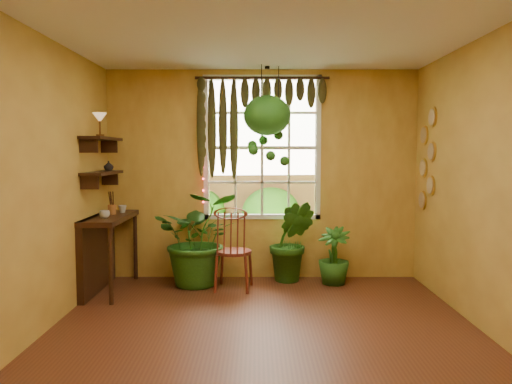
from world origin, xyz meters
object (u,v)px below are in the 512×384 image
(hanging_basket, at_px, (267,123))
(windsor_chair, at_px, (233,262))
(counter_ledge, at_px, (101,245))
(potted_plant_mid, at_px, (292,241))
(potted_plant_left, at_px, (199,238))

(hanging_basket, bearing_deg, windsor_chair, -138.50)
(counter_ledge, xyz_separation_m, windsor_chair, (1.56, 0.04, -0.22))
(counter_ledge, bearing_deg, potted_plant_mid, 10.70)
(windsor_chair, distance_m, potted_plant_left, 0.54)
(counter_ledge, bearing_deg, potted_plant_left, 12.45)
(counter_ledge, relative_size, windsor_chair, 1.04)
(counter_ledge, xyz_separation_m, hanging_basket, (1.97, 0.40, 1.45))
(counter_ledge, distance_m, windsor_chair, 1.58)
(windsor_chair, relative_size, potted_plant_left, 0.99)
(potted_plant_mid, bearing_deg, windsor_chair, -151.68)
(potted_plant_left, bearing_deg, windsor_chair, -25.98)
(counter_ledge, distance_m, hanging_basket, 2.48)
(counter_ledge, height_order, potted_plant_left, potted_plant_left)
(potted_plant_mid, xyz_separation_m, hanging_basket, (-0.31, -0.03, 1.49))
(counter_ledge, relative_size, potted_plant_mid, 1.16)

